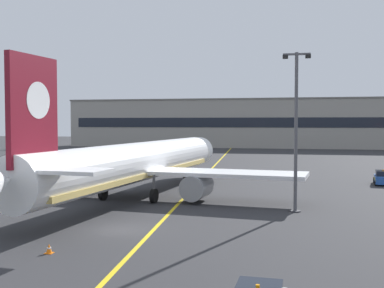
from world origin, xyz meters
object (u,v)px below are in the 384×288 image
Objects in this scene: apron_lamp_post at (296,129)px; service_car_nearest at (383,178)px; safety_cone_by_nose_gear at (187,178)px; safety_cone_by_tail at (49,249)px; airliner_foreground at (136,164)px.

apron_lamp_post is 2.97× the size of service_car_nearest.
safety_cone_by_nose_gear is 34.90m from safety_cone_by_tail.
safety_cone_by_nose_gear is at bearing 124.69° from apron_lamp_post.
safety_cone_by_nose_gear is (1.52, 15.55, -3.11)m from airliner_foreground.
airliner_foreground reaches higher than service_car_nearest.
airliner_foreground is 29.94m from service_car_nearest.
service_car_nearest is 23.74m from safety_cone_by_nose_gear.
safety_cone_by_nose_gear is at bearing 84.41° from airliner_foreground.
service_car_nearest is 7.95× the size of safety_cone_by_tail.
service_car_nearest is at bearing 32.16° from airliner_foreground.
airliner_foreground is at bearing -95.59° from safety_cone_by_nose_gear.
apron_lamp_post reaches higher than service_car_nearest.
airliner_foreground is 75.46× the size of safety_cone_by_nose_gear.
safety_cone_by_nose_gear is at bearing -179.21° from service_car_nearest.
safety_cone_by_tail is at bearing -90.30° from safety_cone_by_nose_gear.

